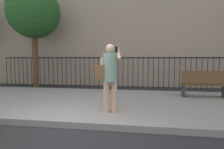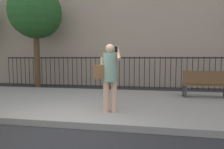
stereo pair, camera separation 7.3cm
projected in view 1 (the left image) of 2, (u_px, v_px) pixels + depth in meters
The scene contains 6 objects.
ground_plane at pixel (68, 129), 4.15m from camera, with size 60.00×60.00×0.00m, color #28282B.
sidewalk at pixel (93, 102), 6.31m from camera, with size 28.00×4.40×0.15m, color gray.
iron_fence at pixel (111, 68), 9.87m from camera, with size 12.03×0.04×1.60m.
pedestrian_on_phone at pixel (109, 73), 4.81m from camera, with size 0.71×0.52×1.74m.
street_bench at pixel (205, 83), 6.67m from camera, with size 1.60×0.45×0.95m.
street_tree_mid at pixel (34, 13), 9.31m from camera, with size 2.56×2.56×5.06m.
Camera 1 is at (1.58, -3.84, 1.54)m, focal length 30.51 mm.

